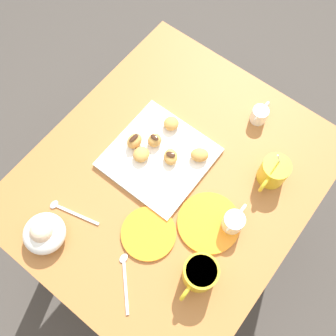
{
  "coord_description": "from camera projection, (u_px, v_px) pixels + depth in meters",
  "views": [
    {
      "loc": [
        0.34,
        0.25,
        1.84
      ],
      "look_at": [
        -0.01,
        -0.02,
        0.77
      ],
      "focal_mm": 40.44,
      "sensor_mm": 36.0,
      "label": 1
    }
  ],
  "objects": [
    {
      "name": "chocolate_drizzle_1",
      "position": [
        155.0,
        137.0,
        1.15
      ],
      "size": [
        0.02,
        0.03,
        0.0
      ],
      "primitive_type": "ellipsoid",
      "rotation": [
        0.0,
        0.0,
        4.73
      ],
      "color": "#381E11",
      "rests_on": "beignet_1"
    },
    {
      "name": "beignet_3",
      "position": [
        200.0,
        155.0,
        1.15
      ],
      "size": [
        0.07,
        0.07,
        0.03
      ],
      "primitive_type": "ellipsoid",
      "rotation": [
        0.0,
        0.0,
        5.36
      ],
      "color": "#D19347",
      "rests_on": "pastry_plate_square"
    },
    {
      "name": "beignet_5",
      "position": [
        171.0,
        123.0,
        1.2
      ],
      "size": [
        0.05,
        0.05,
        0.03
      ],
      "primitive_type": "ellipsoid",
      "rotation": [
        0.0,
        0.0,
        6.22
      ],
      "color": "#D19347",
      "rests_on": "pastry_plate_square"
    },
    {
      "name": "beignet_0",
      "position": [
        134.0,
        141.0,
        1.17
      ],
      "size": [
        0.06,
        0.05,
        0.04
      ],
      "primitive_type": "ellipsoid",
      "rotation": [
        0.0,
        0.0,
        3.23
      ],
      "color": "#D19347",
      "rests_on": "pastry_plate_square"
    },
    {
      "name": "beignet_4",
      "position": [
        141.0,
        154.0,
        1.16
      ],
      "size": [
        0.06,
        0.05,
        0.03
      ],
      "primitive_type": "ellipsoid",
      "rotation": [
        0.0,
        0.0,
        3.23
      ],
      "color": "#D19347",
      "rests_on": "pastry_plate_square"
    },
    {
      "name": "beignet_2",
      "position": [
        171.0,
        157.0,
        1.15
      ],
      "size": [
        0.07,
        0.07,
        0.03
      ],
      "primitive_type": "ellipsoid",
      "rotation": [
        0.0,
        0.0,
        5.4
      ],
      "color": "#D19347",
      "rests_on": "pastry_plate_square"
    },
    {
      "name": "ground_plane",
      "position": [
        170.0,
        232.0,
        1.86
      ],
      "size": [
        8.0,
        8.0,
        0.0
      ],
      "primitive_type": "plane",
      "color": "#423D38"
    },
    {
      "name": "chocolate_drizzle_0",
      "position": [
        134.0,
        138.0,
        1.15
      ],
      "size": [
        0.04,
        0.02,
        0.0
      ],
      "primitive_type": "ellipsoid",
      "rotation": [
        0.0,
        0.0,
        3.02
      ],
      "color": "#381E11",
      "rests_on": "beignet_0"
    },
    {
      "name": "ice_cream_bowl",
      "position": [
        44.0,
        233.0,
        1.06
      ],
      "size": [
        0.12,
        0.12,
        0.09
      ],
      "color": "white",
      "rests_on": "dining_table"
    },
    {
      "name": "pastry_plate_square",
      "position": [
        159.0,
        157.0,
        1.18
      ],
      "size": [
        0.29,
        0.29,
        0.02
      ],
      "primitive_type": "cube",
      "color": "white",
      "rests_on": "dining_table"
    },
    {
      "name": "saucer_orange_left",
      "position": [
        149.0,
        233.0,
        1.09
      ],
      "size": [
        0.16,
        0.16,
        0.01
      ],
      "primitive_type": "cylinder",
      "color": "orange",
      "rests_on": "dining_table"
    },
    {
      "name": "coffee_mug_yellow_left",
      "position": [
        273.0,
        172.0,
        1.12
      ],
      "size": [
        0.12,
        0.08,
        0.13
      ],
      "color": "yellow",
      "rests_on": "dining_table"
    },
    {
      "name": "saucer_orange_right",
      "position": [
        209.0,
        223.0,
        1.1
      ],
      "size": [
        0.19,
        0.19,
        0.01
      ],
      "primitive_type": "cylinder",
      "color": "orange",
      "rests_on": "dining_table"
    },
    {
      "name": "chocolate_drizzle_2",
      "position": [
        171.0,
        155.0,
        1.14
      ],
      "size": [
        0.03,
        0.03,
        0.0
      ],
      "primitive_type": "ellipsoid",
      "rotation": [
        0.0,
        0.0,
        5.01
      ],
      "color": "#381E11",
      "rests_on": "beignet_2"
    },
    {
      "name": "loose_spoon_near_saucer",
      "position": [
        68.0,
        211.0,
        1.12
      ],
      "size": [
        0.06,
        0.16,
        0.01
      ],
      "color": "silver",
      "rests_on": "dining_table"
    },
    {
      "name": "loose_spoon_by_plate",
      "position": [
        125.0,
        276.0,
        1.05
      ],
      "size": [
        0.12,
        0.12,
        0.01
      ],
      "color": "silver",
      "rests_on": "dining_table"
    },
    {
      "name": "chocolate_sauce_pitcher",
      "position": [
        260.0,
        114.0,
        1.21
      ],
      "size": [
        0.09,
        0.05,
        0.06
      ],
      "color": "white",
      "rests_on": "dining_table"
    },
    {
      "name": "coffee_mug_yellow_right",
      "position": [
        200.0,
        274.0,
        1.0
      ],
      "size": [
        0.13,
        0.09,
        0.1
      ],
      "color": "yellow",
      "rests_on": "dining_table"
    },
    {
      "name": "cream_pitcher_white",
      "position": [
        234.0,
        222.0,
        1.07
      ],
      "size": [
        0.1,
        0.06,
        0.07
      ],
      "color": "white",
      "rests_on": "dining_table"
    },
    {
      "name": "dining_table",
      "position": [
        171.0,
        192.0,
        1.3
      ],
      "size": [
        0.94,
        0.81,
        0.75
      ],
      "color": "#A36633",
      "rests_on": "ground_plane"
    },
    {
      "name": "beignet_1",
      "position": [
        155.0,
        140.0,
        1.17
      ],
      "size": [
        0.05,
        0.05,
        0.04
      ],
      "primitive_type": "ellipsoid",
      "rotation": [
        0.0,
        0.0,
        4.8
      ],
      "color": "#D19347",
      "rests_on": "pastry_plate_square"
    }
  ]
}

